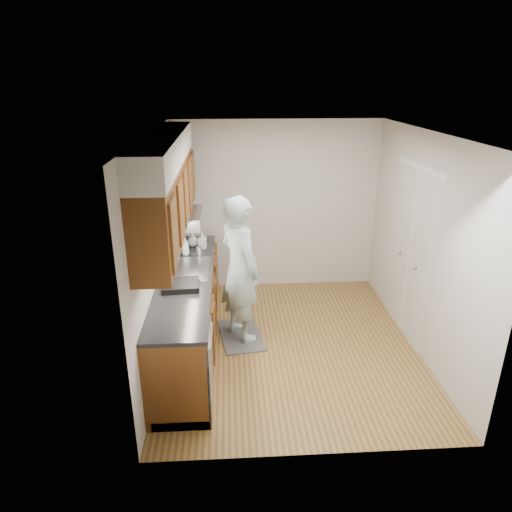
{
  "coord_description": "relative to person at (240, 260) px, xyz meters",
  "views": [
    {
      "loc": [
        -0.7,
        -4.75,
        3.03
      ],
      "look_at": [
        -0.39,
        0.25,
        1.07
      ],
      "focal_mm": 32.0,
      "sensor_mm": 36.0,
      "label": 1
    }
  ],
  "objects": [
    {
      "name": "floor",
      "position": [
        0.58,
        -0.23,
        -1.03
      ],
      "size": [
        3.5,
        3.5,
        0.0
      ],
      "primitive_type": "plane",
      "color": "olive",
      "rests_on": "ground"
    },
    {
      "name": "ceiling",
      "position": [
        0.58,
        -0.23,
        1.47
      ],
      "size": [
        3.5,
        3.5,
        0.0
      ],
      "primitive_type": "plane",
      "rotation": [
        3.14,
        0.0,
        0.0
      ],
      "color": "white",
      "rests_on": "wall_left"
    },
    {
      "name": "wall_left",
      "position": [
        -0.92,
        -0.23,
        0.22
      ],
      "size": [
        0.02,
        3.5,
        2.5
      ],
      "primitive_type": "cube",
      "color": "#BBB8AF",
      "rests_on": "floor"
    },
    {
      "name": "wall_right",
      "position": [
        2.08,
        -0.23,
        0.22
      ],
      "size": [
        0.02,
        3.5,
        2.5
      ],
      "primitive_type": "cube",
      "color": "#BBB8AF",
      "rests_on": "floor"
    },
    {
      "name": "wall_back",
      "position": [
        0.58,
        1.52,
        0.22
      ],
      "size": [
        3.0,
        0.02,
        2.5
      ],
      "primitive_type": "cube",
      "color": "#BBB8AF",
      "rests_on": "floor"
    },
    {
      "name": "counter",
      "position": [
        -0.62,
        -0.23,
        -0.54
      ],
      "size": [
        0.64,
        2.8,
        1.3
      ],
      "color": "brown",
      "rests_on": "floor"
    },
    {
      "name": "upper_cabinets",
      "position": [
        -0.75,
        -0.18,
        0.92
      ],
      "size": [
        0.47,
        2.8,
        1.21
      ],
      "color": "brown",
      "rests_on": "wall_left"
    },
    {
      "name": "closet_door",
      "position": [
        2.07,
        0.07,
        -0.01
      ],
      "size": [
        0.02,
        1.22,
        2.05
      ],
      "primitive_type": "cube",
      "color": "silver",
      "rests_on": "wall_right"
    },
    {
      "name": "floor_mat",
      "position": [
        0.0,
        0.0,
        -1.02
      ],
      "size": [
        0.61,
        0.89,
        0.02
      ],
      "primitive_type": "cube",
      "rotation": [
        0.0,
        0.0,
        0.15
      ],
      "color": "#5A5A5D",
      "rests_on": "floor"
    },
    {
      "name": "person",
      "position": [
        0.0,
        0.0,
        0.0
      ],
      "size": [
        0.79,
        0.86,
        2.03
      ],
      "primitive_type": "imported",
      "rotation": [
        0.0,
        0.0,
        2.15
      ],
      "color": "#A7C4CC",
      "rests_on": "floor_mat"
    },
    {
      "name": "soap_bottle_a",
      "position": [
        -0.67,
        0.44,
        0.03
      ],
      "size": [
        0.11,
        0.11,
        0.25
      ],
      "primitive_type": "imported",
      "rotation": [
        0.0,
        0.0,
        0.09
      ],
      "color": "white",
      "rests_on": "counter"
    },
    {
      "name": "soap_bottle_b",
      "position": [
        -0.47,
        0.67,
        0.02
      ],
      "size": [
        0.11,
        0.11,
        0.21
      ],
      "primitive_type": "imported",
      "rotation": [
        0.0,
        0.0,
        -0.13
      ],
      "color": "white",
      "rests_on": "counter"
    },
    {
      "name": "soap_bottle_c",
      "position": [
        -0.6,
        0.76,
        0.0
      ],
      "size": [
        0.2,
        0.2,
        0.18
      ],
      "primitive_type": "imported",
      "rotation": [
        0.0,
        0.0,
        0.77
      ],
      "color": "white",
      "rests_on": "counter"
    },
    {
      "name": "steel_can",
      "position": [
        -0.49,
        0.37,
        -0.03
      ],
      "size": [
        0.09,
        0.09,
        0.13
      ],
      "primitive_type": "cylinder",
      "rotation": [
        0.0,
        0.0,
        -0.3
      ],
      "color": "#A5A5AA",
      "rests_on": "counter"
    },
    {
      "name": "dish_rack",
      "position": [
        -0.64,
        -0.54,
        -0.06
      ],
      "size": [
        0.41,
        0.35,
        0.06
      ],
      "primitive_type": "cube",
      "rotation": [
        0.0,
        0.0,
        0.07
      ],
      "color": "black",
      "rests_on": "counter"
    }
  ]
}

